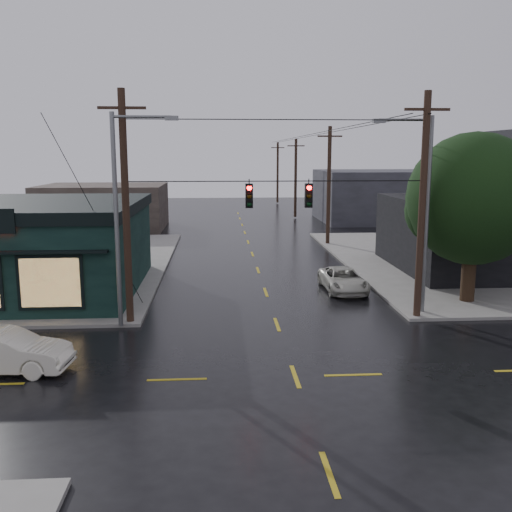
{
  "coord_description": "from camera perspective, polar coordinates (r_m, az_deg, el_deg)",
  "views": [
    {
      "loc": [
        -2.56,
        -18.21,
        7.47
      ],
      "look_at": [
        -0.98,
        5.29,
        3.23
      ],
      "focal_mm": 40.0,
      "sensor_mm": 36.0,
      "label": 1
    }
  ],
  "objects": [
    {
      "name": "ground_plane",
      "position": [
        19.85,
        3.94,
        -11.93
      ],
      "size": [
        160.0,
        160.0,
        0.0
      ],
      "primitive_type": "plane",
      "color": "black"
    },
    {
      "name": "ne_building",
      "position": [
        39.47,
        22.68,
        5.06
      ],
      "size": [
        12.6,
        11.6,
        8.75
      ],
      "color": "black",
      "rests_on": "ground"
    },
    {
      "name": "corner_tree",
      "position": [
        30.04,
        20.92,
        5.33
      ],
      "size": [
        6.51,
        6.51,
        8.39
      ],
      "color": "black",
      "rests_on": "ground"
    },
    {
      "name": "utility_pole_nw",
      "position": [
        26.12,
        -12.44,
        -6.67
      ],
      "size": [
        2.0,
        0.32,
        10.15
      ],
      "primitive_type": null,
      "color": "black",
      "rests_on": "ground"
    },
    {
      "name": "utility_pole_ne",
      "position": [
        27.36,
        15.75,
        -6.04
      ],
      "size": [
        2.0,
        0.32,
        10.15
      ],
      "primitive_type": null,
      "color": "black",
      "rests_on": "ground"
    },
    {
      "name": "utility_pole_far_a",
      "position": [
        47.68,
        7.16,
        1.11
      ],
      "size": [
        2.0,
        0.32,
        9.65
      ],
      "primitive_type": null,
      "color": "black",
      "rests_on": "ground"
    },
    {
      "name": "utility_pole_far_b",
      "position": [
        67.25,
        3.93,
        3.8
      ],
      "size": [
        2.0,
        0.32,
        9.15
      ],
      "primitive_type": null,
      "color": "black",
      "rests_on": "ground"
    },
    {
      "name": "utility_pole_far_c",
      "position": [
        87.01,
        2.15,
        5.27
      ],
      "size": [
        2.0,
        0.32,
        9.15
      ],
      "primitive_type": null,
      "color": "black",
      "rests_on": "ground"
    },
    {
      "name": "span_signal_assembly",
      "position": [
        24.92,
        2.3,
        6.11
      ],
      "size": [
        13.0,
        0.48,
        1.23
      ],
      "color": "black",
      "rests_on": "ground"
    },
    {
      "name": "streetlight_nw",
      "position": [
        25.5,
        -13.34,
        -7.12
      ],
      "size": [
        5.4,
        0.3,
        9.15
      ],
      "primitive_type": null,
      "color": "slate",
      "rests_on": "ground"
    },
    {
      "name": "streetlight_ne",
      "position": [
        28.16,
        16.24,
        -5.6
      ],
      "size": [
        5.4,
        0.3,
        9.15
      ],
      "primitive_type": null,
      "color": "slate",
      "rests_on": "ground"
    },
    {
      "name": "bg_building_west",
      "position": [
        59.56,
        -14.96,
        4.78
      ],
      "size": [
        12.0,
        10.0,
        4.4
      ],
      "primitive_type": "cube",
      "color": "#2E2422",
      "rests_on": "ground"
    },
    {
      "name": "bg_building_east",
      "position": [
        66.05,
        12.55,
        5.91
      ],
      "size": [
        14.0,
        12.0,
        5.6
      ],
      "primitive_type": "cube",
      "color": "#2B2B31",
      "rests_on": "ground"
    },
    {
      "name": "sedan_cream",
      "position": [
        21.75,
        -23.93,
        -8.71
      ],
      "size": [
        4.68,
        2.03,
        1.5
      ],
      "primitive_type": "imported",
      "rotation": [
        0.0,
        0.0,
        1.47
      ],
      "color": "silver",
      "rests_on": "ground"
    },
    {
      "name": "suv_silver",
      "position": [
        31.73,
        8.71,
        -2.36
      ],
      "size": [
        2.21,
        4.6,
        1.26
      ],
      "primitive_type": "imported",
      "rotation": [
        0.0,
        0.0,
        0.03
      ],
      "color": "#B0AFA3",
      "rests_on": "ground"
    }
  ]
}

